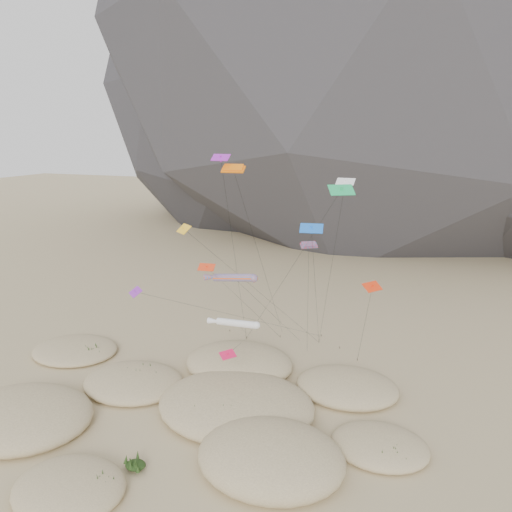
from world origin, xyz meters
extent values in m
plane|color=#CCB789|center=(0.00, 0.00, 0.00)|extent=(500.00, 500.00, 0.00)
ellipsoid|color=black|center=(8.00, 115.00, 60.00)|extent=(191.54, 147.29, 156.00)
ellipsoid|color=#2B2B30|center=(-37.00, 123.00, 44.00)|extent=(136.20, 127.83, 116.00)
ellipsoid|color=#CCB789|center=(-17.48, -5.13, 0.77)|extent=(15.15, 12.88, 3.43)
ellipsoid|color=#CCB789|center=(-5.76, -11.77, 0.54)|extent=(9.73, 8.27, 2.40)
ellipsoid|color=#CCB789|center=(8.82, -2.61, 0.93)|extent=(13.57, 11.54, 4.11)
ellipsoid|color=#CCB789|center=(-11.10, 5.53, 0.54)|extent=(12.13, 10.31, 2.38)
ellipsoid|color=#CCB789|center=(2.38, 4.76, 0.77)|extent=(17.20, 14.62, 3.41)
ellipsoid|color=#CCB789|center=(17.74, 3.21, 0.45)|extent=(9.27, 7.88, 2.01)
ellipsoid|color=#CCB789|center=(-1.05, 14.05, 0.79)|extent=(13.90, 11.81, 3.51)
ellipsoid|color=#CCB789|center=(12.84, 13.18, 0.57)|extent=(11.88, 10.10, 2.51)
ellipsoid|color=#CCB789|center=(-23.79, 10.60, 0.42)|extent=(11.80, 10.03, 1.86)
ellipsoid|color=black|center=(-16.14, -5.38, 0.80)|extent=(2.41, 2.06, 0.72)
ellipsoid|color=black|center=(-3.19, -10.17, 0.60)|extent=(2.34, 2.00, 0.70)
ellipsoid|color=black|center=(-2.29, -7.30, 0.50)|extent=(1.89, 1.61, 0.57)
ellipsoid|color=black|center=(9.31, -3.01, 1.00)|extent=(3.54, 3.03, 1.06)
ellipsoid|color=black|center=(9.40, -7.14, 0.80)|extent=(2.24, 1.92, 0.67)
ellipsoid|color=black|center=(-10.74, 7.00, 0.80)|extent=(3.21, 2.74, 0.96)
ellipsoid|color=black|center=(-9.75, 6.83, 0.70)|extent=(1.97, 1.69, 0.59)
ellipsoid|color=black|center=(2.70, 2.51, 1.10)|extent=(3.73, 3.19, 1.12)
ellipsoid|color=black|center=(6.87, 6.19, 1.00)|extent=(3.03, 2.60, 0.91)
ellipsoid|color=black|center=(0.72, 1.18, 0.90)|extent=(2.59, 2.21, 0.78)
ellipsoid|color=black|center=(19.45, 1.99, 0.60)|extent=(2.33, 2.00, 0.70)
ellipsoid|color=black|center=(-3.42, 15.70, 1.00)|extent=(2.88, 2.46, 0.86)
ellipsoid|color=black|center=(-1.41, 14.20, 0.90)|extent=(2.41, 2.07, 0.72)
ellipsoid|color=black|center=(13.43, 13.06, 0.70)|extent=(2.34, 2.00, 0.70)
ellipsoid|color=black|center=(11.82, 13.09, 0.60)|extent=(2.01, 1.72, 0.60)
ellipsoid|color=black|center=(-20.94, 10.70, 0.50)|extent=(2.08, 1.78, 0.62)
ellipsoid|color=black|center=(-20.45, 10.49, 0.40)|extent=(1.85, 1.59, 0.56)
cylinder|color=#3F2D1E|center=(-3.66, 23.24, 0.15)|extent=(0.08, 0.08, 0.30)
cylinder|color=#3F2D1E|center=(0.83, 25.38, 0.15)|extent=(0.08, 0.08, 0.30)
cylinder|color=#3F2D1E|center=(6.60, 25.51, 0.15)|extent=(0.08, 0.08, 0.30)
cylinder|color=#3F2D1E|center=(6.45, 27.80, 0.15)|extent=(0.08, 0.08, 0.30)
cylinder|color=#3F2D1E|center=(9.78, 24.50, 0.15)|extent=(0.08, 0.08, 0.30)
cylinder|color=#3F2D1E|center=(-3.45, 26.96, 0.15)|extent=(0.08, 0.08, 0.30)
cylinder|color=#3F2D1E|center=(12.69, 21.59, 0.15)|extent=(0.08, 0.08, 0.30)
cylinder|color=#3F2D1E|center=(-6.99, 24.82, 0.15)|extent=(0.08, 0.08, 0.30)
cylinder|color=#F75D1A|center=(-1.20, 12.97, 12.37)|extent=(5.29, 1.12, 1.49)
sphere|color=#F75D1A|center=(1.39, 12.88, 12.58)|extent=(1.00, 1.00, 1.00)
cone|color=#F75D1A|center=(-4.05, 13.06, 12.11)|extent=(2.18, 0.93, 1.07)
cylinder|color=black|center=(1.33, 19.10, 6.19)|extent=(5.09, 12.29, 12.39)
cylinder|color=silver|center=(1.59, 7.07, 9.14)|extent=(4.87, 1.26, 1.10)
sphere|color=silver|center=(3.96, 6.82, 9.33)|extent=(0.80, 0.80, 0.80)
cone|color=silver|center=(-1.03, 7.34, 8.90)|extent=(2.01, 0.89, 0.82)
cylinder|color=black|center=(-1.41, 16.06, 4.57)|extent=(6.01, 17.99, 9.16)
cube|color=orange|center=(-0.53, 11.60, 25.27)|extent=(2.68, 1.24, 0.77)
cube|color=orange|center=(-0.53, 11.60, 25.47)|extent=(2.27, 0.98, 0.75)
cylinder|color=black|center=(-0.06, 19.62, 12.64)|extent=(0.97, 16.07, 25.29)
cube|color=#FF1A31|center=(7.53, 14.46, 16.67)|extent=(2.09, 1.76, 0.56)
cube|color=#FF1A31|center=(7.53, 14.46, 16.85)|extent=(1.75, 1.46, 0.55)
cylinder|color=black|center=(6.62, 18.31, 8.34)|extent=(1.84, 7.73, 16.69)
cube|color=yellow|center=(-5.80, 9.50, 18.60)|extent=(2.31, 2.13, 0.90)
cube|color=yellow|center=(-5.80, 9.50, 18.45)|extent=(0.39, 0.40, 0.71)
cylinder|color=black|center=(0.40, 17.50, 9.33)|extent=(12.42, 16.04, 18.57)
cube|color=purple|center=(-12.80, 9.56, 10.31)|extent=(2.49, 2.40, 0.82)
cube|color=purple|center=(-12.80, 9.56, 10.16)|extent=(0.35, 0.35, 0.78)
cylinder|color=black|center=(-3.17, 18.68, 5.18)|extent=(19.28, 18.26, 10.28)
cube|color=red|center=(-3.71, 10.80, 13.98)|extent=(2.05, 1.29, 0.65)
cube|color=red|center=(-3.71, 10.80, 13.83)|extent=(0.25, 0.19, 0.67)
cylinder|color=black|center=(-1.44, 18.09, 7.01)|extent=(4.56, 14.60, 13.95)
cube|color=blue|center=(9.35, 8.07, 19.94)|extent=(2.49, 1.63, 0.79)
cube|color=blue|center=(9.35, 8.07, 19.79)|extent=(0.31, 0.24, 0.80)
cylinder|color=black|center=(7.97, 16.79, 10.00)|extent=(2.78, 17.46, 19.91)
cube|color=#1AAB5D|center=(11.79, 10.17, 23.63)|extent=(2.88, 2.44, 0.96)
cube|color=#1AAB5D|center=(11.79, 10.17, 23.48)|extent=(0.41, 0.40, 0.87)
cylinder|color=black|center=(4.07, 16.70, 11.84)|extent=(15.48, 13.10, 23.60)
cube|color=purple|center=(-2.16, 11.87, 26.51)|extent=(2.08, 1.16, 0.72)
cube|color=purple|center=(-2.16, 11.87, 26.36)|extent=(0.25, 0.20, 0.71)
cylinder|color=black|center=(-2.91, 17.55, 13.28)|extent=(1.53, 11.39, 26.47)
cube|color=#F5310C|center=(15.32, 10.64, 13.74)|extent=(2.09, 2.29, 0.73)
cube|color=#F5310C|center=(15.32, 10.64, 13.59)|extent=(0.30, 0.31, 0.71)
cylinder|color=black|center=(14.00, 16.11, 6.90)|extent=(2.66, 10.97, 13.71)
cube|color=#DE1449|center=(1.44, 4.88, 6.40)|extent=(1.75, 1.93, 0.61)
cube|color=#DE1449|center=(1.44, 4.88, 6.25)|extent=(0.26, 0.26, 0.60)
cylinder|color=black|center=(-1.11, 14.06, 3.23)|extent=(5.12, 18.37, 6.38)
cube|color=white|center=(11.56, 13.49, 24.16)|extent=(1.98, 1.13, 0.67)
cube|color=white|center=(11.56, 13.49, 24.01)|extent=(0.24, 0.18, 0.67)
cylinder|color=black|center=(9.08, 19.50, 12.10)|extent=(5.00, 12.05, 24.12)
camera|label=1|loc=(21.13, -39.66, 29.29)|focal=35.00mm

